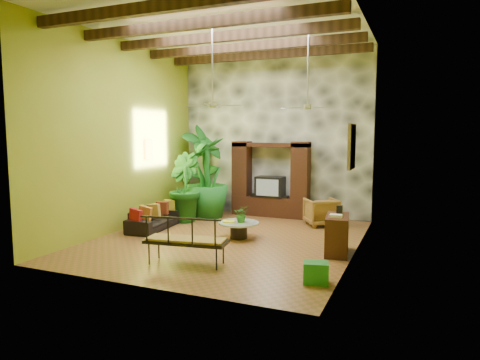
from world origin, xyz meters
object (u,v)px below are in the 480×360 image
at_px(ceiling_fan_front, 213,96).
at_px(coffee_table, 239,228).
at_px(ceiling_fan_back, 307,99).
at_px(tall_plant_a, 204,167).
at_px(wicker_armchair, 321,212).
at_px(tall_plant_c, 207,178).
at_px(tall_plant_b, 183,187).
at_px(sofa, 154,219).
at_px(iron_bench, 184,238).
at_px(green_bin, 316,273).
at_px(side_console, 337,234).
at_px(entertainment_center, 270,185).

distance_m(ceiling_fan_front, coffee_table, 3.22).
distance_m(ceiling_fan_back, tall_plant_a, 4.77).
xyz_separation_m(wicker_armchair, tall_plant_c, (-3.47, -0.17, 0.83)).
xyz_separation_m(tall_plant_b, tall_plant_c, (0.37, 0.79, 0.21)).
bearing_deg(ceiling_fan_front, tall_plant_c, 119.90).
bearing_deg(ceiling_fan_front, sofa, 162.90).
distance_m(iron_bench, green_bin, 2.61).
bearing_deg(side_console, iron_bench, -150.22).
distance_m(entertainment_center, ceiling_fan_front, 4.30).
xyz_separation_m(wicker_armchair, iron_bench, (-1.69, -4.60, 0.15)).
height_order(ceiling_fan_back, iron_bench, ceiling_fan_back).
xyz_separation_m(ceiling_fan_front, coffee_table, (0.40, 0.57, -3.15)).
distance_m(ceiling_fan_front, tall_plant_c, 3.75).
height_order(ceiling_fan_front, tall_plant_b, ceiling_fan_front).
xyz_separation_m(entertainment_center, side_console, (2.65, -3.35, -0.55)).
bearing_deg(wicker_armchair, coffee_table, 22.59).
distance_m(ceiling_fan_front, iron_bench, 3.40).
xyz_separation_m(entertainment_center, tall_plant_c, (-1.72, -0.90, 0.25)).
distance_m(sofa, tall_plant_c, 2.28).
distance_m(side_console, green_bin, 2.00).
bearing_deg(tall_plant_c, ceiling_fan_back, -17.39).
xyz_separation_m(iron_bench, green_bin, (2.59, -0.01, -0.35)).
bearing_deg(ceiling_fan_front, wicker_armchair, 55.24).
height_order(tall_plant_a, tall_plant_c, tall_plant_a).
height_order(tall_plant_a, tall_plant_b, tall_plant_a).
height_order(tall_plant_a, coffee_table, tall_plant_a).
bearing_deg(ceiling_fan_back, side_console, -53.44).
distance_m(entertainment_center, tall_plant_c, 1.95).
xyz_separation_m(entertainment_center, iron_bench, (0.06, -5.33, -0.43)).
bearing_deg(ceiling_fan_back, ceiling_fan_front, -138.37).
bearing_deg(tall_plant_b, sofa, -100.16).
distance_m(sofa, wicker_armchair, 4.59).
height_order(coffee_table, iron_bench, iron_bench).
xyz_separation_m(wicker_armchair, side_console, (0.90, -2.62, 0.03)).
height_order(iron_bench, side_console, iron_bench).
bearing_deg(sofa, wicker_armchair, -66.75).
distance_m(ceiling_fan_front, sofa, 3.83).
xyz_separation_m(ceiling_fan_back, iron_bench, (-1.54, -3.40, -2.87)).
relative_size(coffee_table, side_console, 0.96).
relative_size(ceiling_fan_back, iron_bench, 1.10).
relative_size(tall_plant_c, green_bin, 5.72).
bearing_deg(ceiling_fan_front, side_console, 3.69).
relative_size(wicker_armchair, tall_plant_b, 0.42).
bearing_deg(tall_plant_b, ceiling_fan_front, -44.37).
height_order(tall_plant_b, iron_bench, tall_plant_b).
xyz_separation_m(tall_plant_c, coffee_table, (1.92, -2.07, -0.95)).
bearing_deg(entertainment_center, side_console, -51.67).
distance_m(ceiling_fan_front, tall_plant_b, 3.57).
bearing_deg(ceiling_fan_front, ceiling_fan_back, 41.63).
xyz_separation_m(ceiling_fan_front, iron_bench, (0.26, -1.80, -2.87)).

